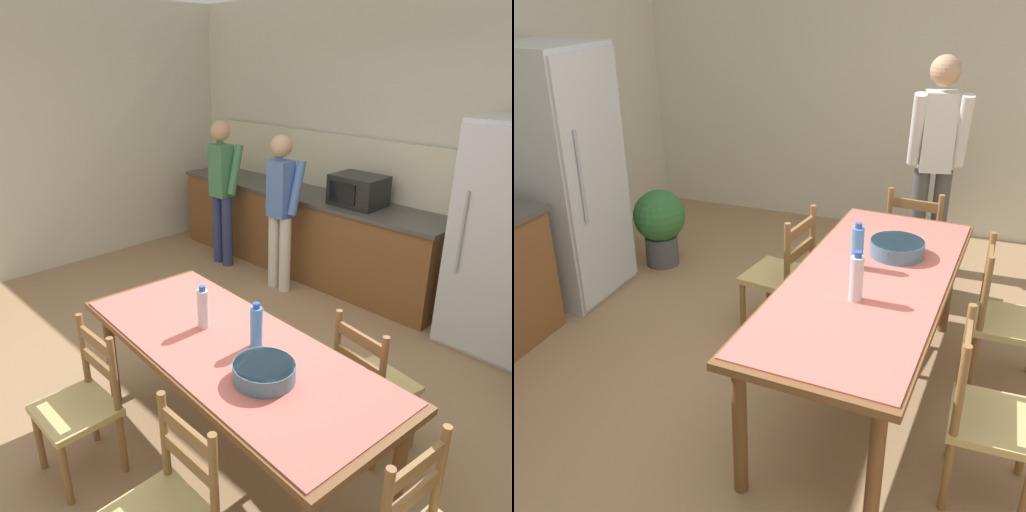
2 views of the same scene
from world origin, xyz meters
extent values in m
plane|color=#9E7A56|center=(0.00, 0.00, 0.00)|extent=(8.32, 8.32, 0.00)
cube|color=beige|center=(3.26, 0.00, 1.45)|extent=(0.12, 5.20, 2.90)
cube|color=silver|center=(0.99, 2.20, 0.94)|extent=(0.73, 0.68, 1.88)
cube|color=silver|center=(0.99, 1.85, 0.94)|extent=(0.70, 0.02, 1.80)
cylinder|color=#A5AAB2|center=(0.77, 1.83, 1.03)|extent=(0.02, 0.02, 0.66)
cylinder|color=brown|center=(-0.52, -0.51, 0.37)|extent=(0.07, 0.07, 0.74)
cylinder|color=brown|center=(1.36, -0.64, 0.37)|extent=(0.07, 0.07, 0.74)
cylinder|color=brown|center=(-0.48, 0.13, 0.37)|extent=(0.07, 0.07, 0.74)
cylinder|color=brown|center=(1.40, 0.00, 0.37)|extent=(0.07, 0.07, 0.74)
cube|color=brown|center=(0.44, -0.26, 0.76)|extent=(2.14, 0.98, 0.04)
cube|color=#D1665B|center=(0.44, -0.26, 0.78)|extent=(2.06, 0.95, 0.01)
cylinder|color=silver|center=(0.18, -0.24, 0.90)|extent=(0.07, 0.07, 0.24)
cylinder|color=#2D51B2|center=(0.18, -0.24, 1.04)|extent=(0.04, 0.04, 0.03)
cylinder|color=#4C8ED6|center=(0.55, -0.16, 0.90)|extent=(0.07, 0.07, 0.24)
cylinder|color=#2D51B2|center=(0.55, -0.16, 1.04)|extent=(0.04, 0.04, 0.03)
cylinder|color=slate|center=(0.80, -0.35, 0.83)|extent=(0.32, 0.32, 0.09)
cylinder|color=slate|center=(0.80, -0.35, 0.86)|extent=(0.31, 0.31, 0.02)
cylinder|color=olive|center=(-0.26, -1.15, 0.21)|extent=(0.04, 0.04, 0.41)
cylinder|color=olive|center=(0.10, -1.15, 0.21)|extent=(0.04, 0.04, 0.41)
cylinder|color=olive|center=(-0.26, -0.81, 0.21)|extent=(0.04, 0.04, 0.41)
cylinder|color=olive|center=(0.10, -0.81, 0.21)|extent=(0.04, 0.04, 0.41)
cube|color=tan|center=(-0.08, -0.98, 0.43)|extent=(0.42, 0.40, 0.04)
cylinder|color=olive|center=(-0.26, -0.81, 0.68)|extent=(0.04, 0.04, 0.46)
cylinder|color=olive|center=(0.10, -0.81, 0.68)|extent=(0.04, 0.04, 0.46)
cube|color=olive|center=(-0.08, -0.81, 0.81)|extent=(0.36, 0.02, 0.07)
cube|color=olive|center=(-0.08, -0.81, 0.66)|extent=(0.36, 0.02, 0.07)
cylinder|color=olive|center=(0.68, -0.87, 0.21)|extent=(0.04, 0.04, 0.41)
cylinder|color=olive|center=(1.04, -0.87, 0.21)|extent=(0.04, 0.04, 0.41)
cube|color=tan|center=(0.86, -1.04, 0.43)|extent=(0.42, 0.40, 0.04)
cylinder|color=olive|center=(0.68, -0.87, 0.68)|extent=(0.04, 0.04, 0.46)
cylinder|color=olive|center=(1.04, -0.87, 0.68)|extent=(0.04, 0.04, 0.46)
cube|color=olive|center=(0.86, -0.87, 0.81)|extent=(0.36, 0.03, 0.07)
cube|color=olive|center=(0.86, -0.87, 0.66)|extent=(0.36, 0.03, 0.07)
cylinder|color=olive|center=(1.17, 0.60, 0.21)|extent=(0.04, 0.04, 0.41)
cylinder|color=olive|center=(0.81, 0.66, 0.21)|extent=(0.04, 0.04, 0.41)
cylinder|color=olive|center=(1.11, 0.26, 0.21)|extent=(0.04, 0.04, 0.41)
cylinder|color=olive|center=(0.76, 0.32, 0.21)|extent=(0.04, 0.04, 0.41)
cube|color=tan|center=(0.96, 0.46, 0.43)|extent=(0.48, 0.46, 0.04)
cylinder|color=olive|center=(1.11, 0.26, 0.68)|extent=(0.04, 0.04, 0.46)
cylinder|color=olive|center=(0.76, 0.32, 0.68)|extent=(0.04, 0.04, 0.46)
cube|color=olive|center=(0.93, 0.29, 0.81)|extent=(0.36, 0.08, 0.07)
cube|color=olive|center=(0.93, 0.29, 0.66)|extent=(0.36, 0.08, 0.07)
cylinder|color=olive|center=(1.96, -0.55, 0.21)|extent=(0.04, 0.04, 0.41)
cylinder|color=olive|center=(2.00, -0.19, 0.21)|extent=(0.04, 0.04, 0.41)
cylinder|color=olive|center=(1.62, -0.52, 0.21)|extent=(0.04, 0.04, 0.41)
cylinder|color=olive|center=(1.66, -0.16, 0.21)|extent=(0.04, 0.04, 0.41)
cube|color=tan|center=(1.81, -0.35, 0.43)|extent=(0.44, 0.46, 0.04)
cylinder|color=olive|center=(1.62, -0.52, 0.68)|extent=(0.04, 0.04, 0.46)
cylinder|color=olive|center=(1.66, -0.16, 0.68)|extent=(0.04, 0.04, 0.46)
cube|color=olive|center=(1.64, -0.34, 0.81)|extent=(0.06, 0.36, 0.07)
cube|color=olive|center=(1.64, -0.34, 0.66)|extent=(0.06, 0.36, 0.07)
cylinder|color=#4C4C4C|center=(2.35, -0.47, 0.44)|extent=(0.13, 0.13, 0.87)
cylinder|color=#4C4C4C|center=(2.32, -0.30, 0.44)|extent=(0.13, 0.13, 0.87)
cube|color=white|center=(2.33, -0.38, 1.18)|extent=(0.24, 0.28, 0.62)
sphere|color=tan|center=(2.33, -0.38, 1.64)|extent=(0.23, 0.23, 0.23)
cylinder|color=white|center=(2.30, -0.56, 1.21)|extent=(0.25, 0.14, 0.59)
cylinder|color=white|center=(2.23, -0.23, 1.21)|extent=(0.25, 0.14, 0.59)
cylinder|color=#4C4C51|center=(1.63, 1.76, 0.13)|extent=(0.28, 0.28, 0.26)
sphere|color=#337038|center=(1.63, 1.76, 0.45)|extent=(0.44, 0.44, 0.44)
camera|label=1|loc=(2.28, -1.83, 2.30)|focal=35.00mm
camera|label=2|loc=(-2.47, -0.76, 2.28)|focal=42.00mm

